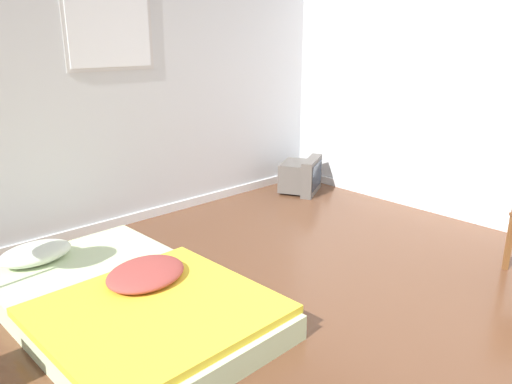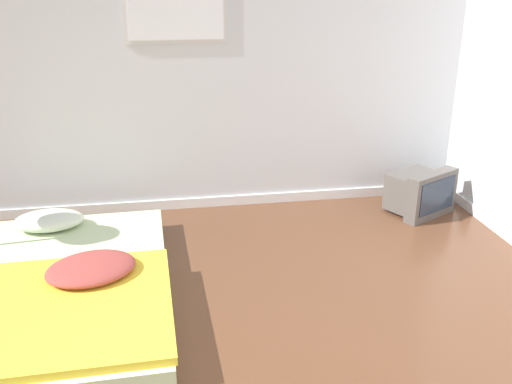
% 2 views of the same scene
% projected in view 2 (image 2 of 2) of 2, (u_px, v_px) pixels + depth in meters
% --- Properties ---
extents(wall_back, '(7.64, 0.08, 2.60)m').
position_uv_depth(wall_back, '(166.00, 64.00, 4.74)').
color(wall_back, silver).
rests_on(wall_back, ground_plane).
extents(mattress_bed, '(1.33, 2.13, 0.31)m').
position_uv_depth(mattress_bed, '(68.00, 287.00, 3.67)').
color(mattress_bed, beige).
rests_on(mattress_bed, ground_plane).
extents(crt_tv, '(0.63, 0.59, 0.41)m').
position_uv_depth(crt_tv, '(420.00, 192.00, 5.03)').
color(crt_tv, '#56514C').
rests_on(crt_tv, ground_plane).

